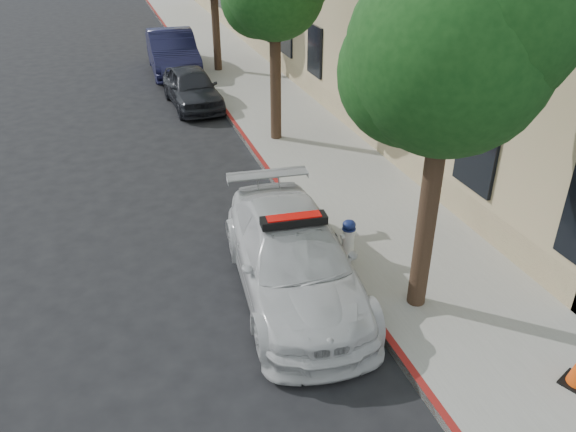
# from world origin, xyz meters

# --- Properties ---
(ground) EXTENTS (120.00, 120.00, 0.00)m
(ground) POSITION_xyz_m (0.00, 0.00, 0.00)
(ground) COLOR black
(ground) RESTS_ON ground
(sidewalk) EXTENTS (3.20, 50.00, 0.15)m
(sidewalk) POSITION_xyz_m (3.60, 10.00, 0.07)
(sidewalk) COLOR gray
(sidewalk) RESTS_ON ground
(curb_strip) EXTENTS (0.12, 50.00, 0.15)m
(curb_strip) POSITION_xyz_m (2.06, 10.00, 0.07)
(curb_strip) COLOR maroon
(curb_strip) RESTS_ON ground
(tree_near) EXTENTS (2.92, 2.82, 5.62)m
(tree_near) POSITION_xyz_m (2.93, -2.01, 4.27)
(tree_near) COLOR black
(tree_near) RESTS_ON sidewalk
(police_car) EXTENTS (2.33, 4.90, 1.53)m
(police_car) POSITION_xyz_m (1.10, -0.92, 0.69)
(police_car) COLOR silver
(police_car) RESTS_ON ground
(parked_car_mid) EXTENTS (1.72, 3.86, 1.29)m
(parked_car_mid) POSITION_xyz_m (1.20, 10.05, 0.64)
(parked_car_mid) COLOR black
(parked_car_mid) RESTS_ON ground
(parked_car_far) EXTENTS (1.87, 5.04, 1.65)m
(parked_car_far) POSITION_xyz_m (1.20, 14.63, 0.82)
(parked_car_far) COLOR #141534
(parked_car_far) RESTS_ON ground
(fire_hydrant) EXTENTS (0.33, 0.30, 0.79)m
(fire_hydrant) POSITION_xyz_m (2.35, -0.39, 0.53)
(fire_hydrant) COLOR white
(fire_hydrant) RESTS_ON sidewalk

